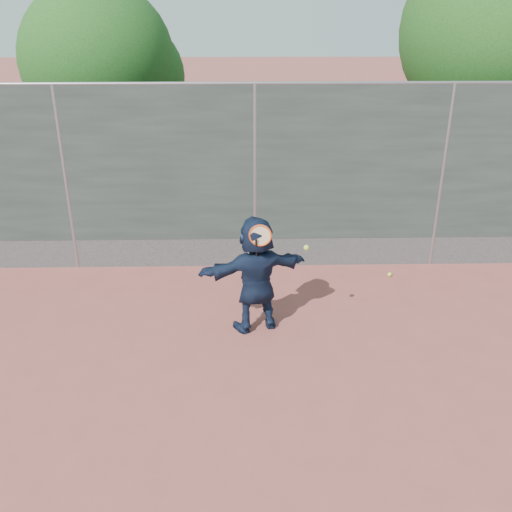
{
  "coord_description": "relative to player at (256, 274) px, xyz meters",
  "views": [
    {
      "loc": [
        -0.17,
        -5.27,
        4.18
      ],
      "look_at": [
        -0.03,
        1.51,
        1.08
      ],
      "focal_mm": 40.0,
      "sensor_mm": 36.0,
      "label": 1
    }
  ],
  "objects": [
    {
      "name": "weed_clump",
      "position": [
        0.32,
        1.87,
        -0.68
      ],
      "size": [
        0.68,
        0.07,
        0.3
      ],
      "color": "#387226",
      "rests_on": "ground"
    },
    {
      "name": "swing_action",
      "position": [
        0.11,
        -0.2,
        0.61
      ],
      "size": [
        0.77,
        0.13,
        0.51
      ],
      "color": "#E24C15",
      "rests_on": "ground"
    },
    {
      "name": "ball_ground",
      "position": [
        2.22,
        1.51,
        -0.78
      ],
      "size": [
        0.07,
        0.07,
        0.07
      ],
      "primitive_type": "sphere",
      "color": "#D0EE35",
      "rests_on": "ground"
    },
    {
      "name": "ground",
      "position": [
        0.03,
        -1.51,
        -0.81
      ],
      "size": [
        80.0,
        80.0,
        0.0
      ],
      "primitive_type": "plane",
      "color": "#9E4C42",
      "rests_on": "ground"
    },
    {
      "name": "player",
      "position": [
        0.0,
        0.0,
        0.0
      ],
      "size": [
        1.58,
        0.92,
        1.62
      ],
      "primitive_type": "imported",
      "rotation": [
        0.0,
        0.0,
        3.45
      ],
      "color": "#15223C",
      "rests_on": "ground"
    },
    {
      "name": "tree_left",
      "position": [
        -2.82,
        5.04,
        2.13
      ],
      "size": [
        3.15,
        3.0,
        4.53
      ],
      "color": "#382314",
      "rests_on": "ground"
    },
    {
      "name": "fence",
      "position": [
        0.03,
        1.99,
        0.77
      ],
      "size": [
        20.0,
        0.06,
        3.03
      ],
      "color": "#38423D",
      "rests_on": "ground"
    },
    {
      "name": "tree_right",
      "position": [
        4.71,
        4.24,
        2.68
      ],
      "size": [
        3.78,
        3.6,
        5.39
      ],
      "color": "#382314",
      "rests_on": "ground"
    }
  ]
}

